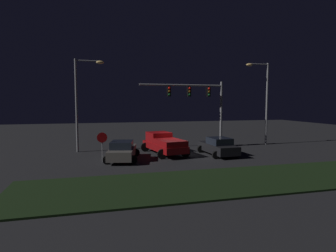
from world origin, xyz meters
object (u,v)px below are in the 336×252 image
object	(u,v)px
street_lamp_right	(263,94)
street_lamp_left	(82,94)
stop_sign	(102,141)
car_sedan	(218,146)
traffic_signal_gantry	(198,98)
pickup_truck	(163,142)
car_sedan_far	(122,151)

from	to	relation	value
street_lamp_right	street_lamp_left	bearing A→B (deg)	179.53
stop_sign	street_lamp_left	bearing A→B (deg)	107.12
car_sedan	street_lamp_right	size ratio (longest dim) A/B	0.52
traffic_signal_gantry	street_lamp_right	bearing A→B (deg)	3.05
traffic_signal_gantry	pickup_truck	bearing A→B (deg)	-149.97
traffic_signal_gantry	stop_sign	world-z (taller)	traffic_signal_gantry
street_lamp_left	street_lamp_right	xyz separation A→B (m)	(18.17, -0.15, 0.14)
street_lamp_right	car_sedan_far	bearing A→B (deg)	-163.09
traffic_signal_gantry	street_lamp_right	distance (m)	7.37
car_sedan	traffic_signal_gantry	world-z (taller)	traffic_signal_gantry
pickup_truck	traffic_signal_gantry	size ratio (longest dim) A/B	0.68
street_lamp_left	street_lamp_right	distance (m)	18.17
pickup_truck	street_lamp_right	xyz separation A→B (m)	(11.39, 2.73, 4.35)
car_sedan	street_lamp_right	world-z (taller)	street_lamp_right
traffic_signal_gantry	street_lamp_right	world-z (taller)	street_lamp_right
car_sedan_far	traffic_signal_gantry	distance (m)	9.76
car_sedan	car_sedan_far	bearing A→B (deg)	88.26
street_lamp_left	street_lamp_right	bearing A→B (deg)	-0.47
traffic_signal_gantry	street_lamp_left	size ratio (longest dim) A/B	1.00
traffic_signal_gantry	car_sedan_far	bearing A→B (deg)	-151.58
car_sedan	stop_sign	world-z (taller)	stop_sign
street_lamp_left	traffic_signal_gantry	bearing A→B (deg)	-2.86
pickup_truck	car_sedan_far	xyz separation A→B (m)	(-3.72, -1.86, -0.26)
pickup_truck	car_sedan_far	size ratio (longest dim) A/B	1.21
car_sedan_far	street_lamp_left	bearing A→B (deg)	45.29
street_lamp_left	street_lamp_right	size ratio (longest dim) A/B	0.97
car_sedan_far	stop_sign	size ratio (longest dim) A/B	2.10
pickup_truck	stop_sign	distance (m)	5.68
car_sedan	stop_sign	distance (m)	9.61
car_sedan	car_sedan_far	world-z (taller)	same
street_lamp_left	stop_sign	world-z (taller)	street_lamp_left
pickup_truck	stop_sign	world-z (taller)	stop_sign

